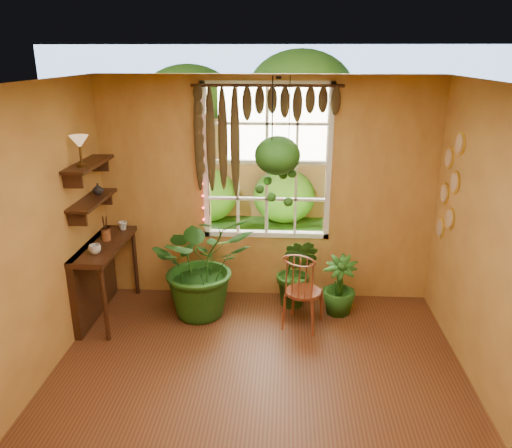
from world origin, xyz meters
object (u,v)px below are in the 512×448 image
(windsor_chair, at_px, (302,302))
(potted_plant_mid, at_px, (297,272))
(potted_plant_left, at_px, (203,263))
(hanging_basket, at_px, (277,157))
(counter_ledge, at_px, (98,271))

(windsor_chair, xyz_separation_m, potted_plant_mid, (-0.06, 0.47, 0.14))
(potted_plant_mid, bearing_deg, potted_plant_left, -167.73)
(potted_plant_mid, bearing_deg, windsor_chair, -82.81)
(windsor_chair, relative_size, hanging_basket, 0.76)
(windsor_chair, bearing_deg, potted_plant_left, -172.25)
(potted_plant_mid, relative_size, hanging_basket, 0.65)
(potted_plant_left, relative_size, hanging_basket, 0.92)
(counter_ledge, height_order, windsor_chair, windsor_chair)
(hanging_basket, bearing_deg, potted_plant_left, -169.10)
(counter_ledge, bearing_deg, windsor_chair, -3.34)
(hanging_basket, bearing_deg, counter_ledge, -172.82)
(counter_ledge, relative_size, potted_plant_mid, 1.33)
(counter_ledge, distance_m, potted_plant_mid, 2.31)
(counter_ledge, relative_size, potted_plant_left, 0.94)
(potted_plant_mid, distance_m, hanging_basket, 1.42)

